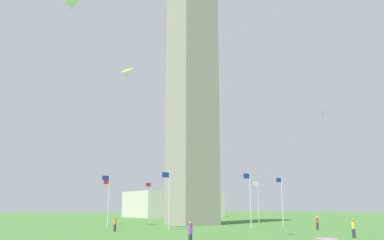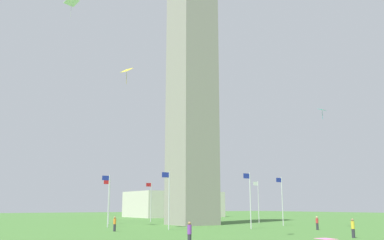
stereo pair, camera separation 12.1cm
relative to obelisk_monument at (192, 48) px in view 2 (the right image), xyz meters
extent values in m
plane|color=#3D6B2D|center=(0.00, 0.00, -28.68)|extent=(260.00, 260.00, 0.00)
cube|color=gray|center=(0.00, 0.00, -3.44)|extent=(6.31, 6.31, 50.48)
cylinder|color=silver|center=(13.69, 0.00, -25.14)|extent=(0.14, 0.14, 7.08)
cube|color=#1E2D99|center=(14.24, 0.00, -22.05)|extent=(1.00, 0.03, 0.64)
cylinder|color=silver|center=(9.68, 9.68, -25.14)|extent=(0.14, 0.14, 7.08)
cube|color=#1E2D99|center=(10.23, 9.68, -22.05)|extent=(1.00, 0.03, 0.64)
cylinder|color=silver|center=(0.00, 13.69, -25.14)|extent=(0.14, 0.14, 7.08)
cube|color=#1E2D99|center=(0.55, 13.69, -22.05)|extent=(1.00, 0.03, 0.64)
cylinder|color=silver|center=(-9.68, 9.68, -25.14)|extent=(0.14, 0.14, 7.08)
cube|color=#1E2D99|center=(-9.13, 9.68, -22.05)|extent=(1.00, 0.03, 0.64)
cylinder|color=silver|center=(-13.69, 0.00, -25.14)|extent=(0.14, 0.14, 7.08)
cube|color=white|center=(-13.14, 0.00, -22.05)|extent=(1.00, 0.03, 0.64)
cylinder|color=silver|center=(-9.68, -9.68, -25.14)|extent=(0.14, 0.14, 7.08)
cube|color=#1E2D99|center=(-9.13, -9.68, -22.05)|extent=(1.00, 0.03, 0.64)
cylinder|color=silver|center=(0.00, -13.69, -25.14)|extent=(0.14, 0.14, 7.08)
cube|color=red|center=(0.55, -13.69, -22.05)|extent=(1.00, 0.03, 0.64)
cylinder|color=silver|center=(9.68, -9.68, -25.14)|extent=(0.14, 0.14, 7.08)
cube|color=red|center=(10.23, -9.68, -22.05)|extent=(1.00, 0.03, 0.64)
cylinder|color=#2D2D38|center=(2.01, 30.10, -28.28)|extent=(0.29, 0.29, 0.80)
cylinder|color=yellow|center=(2.01, 30.10, -27.54)|extent=(0.32, 0.32, 0.68)
sphere|color=#936B4C|center=(2.01, 30.10, -27.08)|extent=(0.24, 0.24, 0.24)
cylinder|color=#2D2D38|center=(16.44, 9.00, -28.28)|extent=(0.29, 0.29, 0.80)
cylinder|color=orange|center=(16.44, 9.00, -27.57)|extent=(0.32, 0.32, 0.62)
sphere|color=#936B4C|center=(16.44, 9.00, -27.14)|extent=(0.24, 0.24, 0.24)
cylinder|color=#2D2D38|center=(18.52, 28.11, -28.28)|extent=(0.29, 0.29, 0.80)
cylinder|color=purple|center=(18.52, 28.11, -27.54)|extent=(0.32, 0.32, 0.67)
sphere|color=#936B4C|center=(18.52, 28.11, -27.09)|extent=(0.24, 0.24, 0.24)
cylinder|color=#2D2D38|center=(-5.37, 19.66, -28.28)|extent=(0.29, 0.29, 0.80)
cylinder|color=red|center=(-5.37, 19.66, -27.60)|extent=(0.32, 0.32, 0.57)
sphere|color=tan|center=(-5.37, 19.66, -27.19)|extent=(0.24, 0.24, 0.24)
cube|color=white|center=(21.12, 2.44, 1.35)|extent=(1.98, 1.94, 0.48)
cylinder|color=#A7A7A7|center=(21.12, 2.44, 0.07)|extent=(0.04, 0.04, 1.92)
cube|color=yellow|center=(15.03, 7.75, -8.78)|extent=(1.55, 1.66, 0.75)
cylinder|color=#A4921C|center=(15.03, 7.75, -9.84)|extent=(0.04, 0.04, 1.59)
cube|color=#33C6D1|center=(-8.68, 18.81, -13.13)|extent=(1.05, 1.02, 0.33)
cylinder|color=teal|center=(-8.68, 18.81, -13.87)|extent=(0.04, 0.04, 1.12)
cube|color=beige|center=(-21.05, -41.21, -25.45)|extent=(22.59, 15.07, 6.46)
cube|color=pink|center=(4.99, 29.41, -28.67)|extent=(1.76, 2.06, 0.01)
camera|label=1|loc=(35.84, 54.85, -25.81)|focal=38.89mm
camera|label=2|loc=(35.74, 54.91, -25.81)|focal=38.89mm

